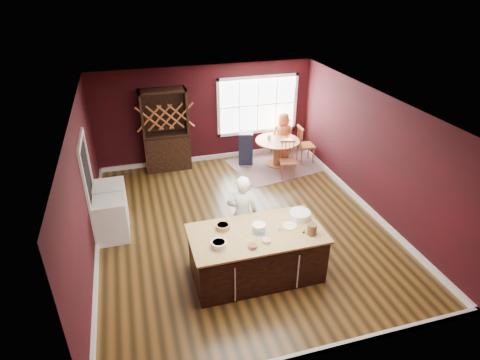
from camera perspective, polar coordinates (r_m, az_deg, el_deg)
name	(u,v)px	position (r m, az deg, el deg)	size (l,w,h in m)	color
room_shell	(241,170)	(8.08, 0.11, 1.50)	(7.00, 7.00, 7.00)	brown
window	(258,105)	(11.52, 2.52, 10.60)	(2.36, 0.10, 1.66)	white
doorway	(90,190)	(8.56, -20.54, -1.27)	(0.08, 1.26, 2.13)	white
kitchen_island	(256,255)	(7.26, 2.33, -10.56)	(2.33, 1.22, 0.92)	black
dining_table	(277,147)	(11.17, 5.33, 4.64)	(1.21, 1.21, 0.75)	brown
baker	(242,214)	(7.66, 0.32, -4.84)	(0.59, 0.39, 1.61)	white
layer_cake	(259,228)	(6.97, 2.69, -6.79)	(0.33, 0.33, 0.13)	white
bowl_blue	(219,244)	(6.63, -3.04, -9.11)	(0.26, 0.26, 0.10)	white
bowl_yellow	(223,227)	(7.03, -2.46, -6.67)	(0.24, 0.24, 0.09)	#9A7045
bowl_pink	(253,246)	(6.61, 1.82, -9.40)	(0.17, 0.17, 0.06)	silver
bowl_olive	(266,241)	(6.74, 3.79, -8.64)	(0.14, 0.14, 0.05)	beige
drinking_glass	(280,226)	(7.01, 5.77, -6.59)	(0.08, 0.08, 0.16)	white
dinner_plate	(289,226)	(7.17, 7.00, -6.49)	(0.27, 0.27, 0.02)	#EEE9C2
white_tub	(300,215)	(7.37, 8.50, -4.97)	(0.39, 0.39, 0.13)	white
stoneware_crock	(312,229)	(6.98, 10.21, -6.92)	(0.16, 0.16, 0.20)	brown
toy_figurine	(304,231)	(7.02, 9.04, -7.15)	(0.05, 0.05, 0.08)	yellow
rug	(277,165)	(11.39, 5.21, 2.21)	(2.42, 1.87, 0.01)	brown
chair_east	(306,144)	(11.48, 9.35, 5.09)	(0.46, 0.43, 1.09)	brown
chair_south	(288,160)	(10.55, 6.84, 2.82)	(0.41, 0.39, 0.98)	brown
chair_north	(280,136)	(12.01, 5.69, 6.30)	(0.44, 0.42, 1.05)	brown
seated_woman	(282,135)	(11.61, 6.03, 6.34)	(0.67, 0.44, 1.37)	#BA5B31
high_chair	(246,147)	(11.27, 0.81, 4.71)	(0.39, 0.39, 0.97)	#191D30
toddler	(248,136)	(11.14, 1.12, 6.23)	(0.18, 0.14, 0.26)	#8CA5BF
table_plate	(288,140)	(11.12, 6.87, 5.68)	(0.22, 0.22, 0.02)	beige
table_cup	(269,137)	(11.14, 4.15, 6.09)	(0.12, 0.12, 0.10)	silver
hutch	(166,131)	(10.90, -10.52, 6.93)	(1.21, 0.50, 2.22)	#311C11
washer	(112,219)	(8.54, -17.79, -5.36)	(0.62, 0.60, 0.90)	white
dryer	(111,203)	(9.08, -17.82, -3.13)	(0.64, 0.62, 0.93)	white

